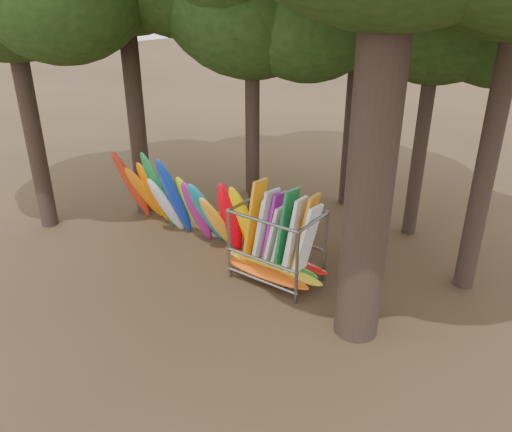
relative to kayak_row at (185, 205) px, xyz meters
The scene contains 3 objects.
ground 2.98m from the kayak_row, 23.63° to the right, with size 120.00×120.00×0.00m, color #47331E.
kayak_row is the anchor object (origin of this frame).
storage_rack 3.87m from the kayak_row, ahead, with size 3.22×1.54×2.88m.
Camera 1 is at (8.33, -9.65, 7.67)m, focal length 35.00 mm.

